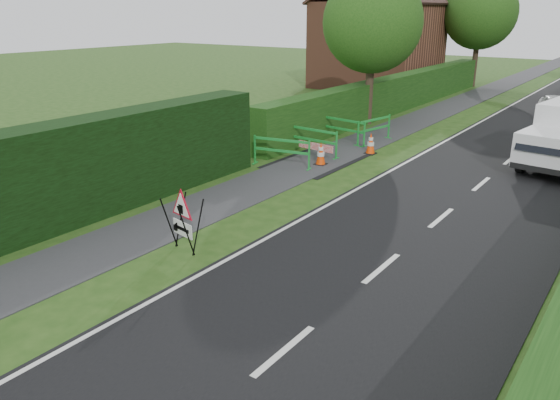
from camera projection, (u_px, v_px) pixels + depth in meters
The scene contains 15 objects.
ground at pixel (127, 329), 9.08m from camera, with size 120.00×120.00×0.00m, color #214413.
footpath at pixel (500, 86), 37.69m from camera, with size 2.00×90.00×0.02m, color #2D2D30.
hedge_west_far at pixel (395, 110), 28.76m from camera, with size 1.00×24.00×1.80m, color #14380F.
house_west at pixel (378, 43), 36.69m from camera, with size 7.50×7.40×7.88m.
tree_nw at pixel (373, 23), 23.98m from camera, with size 4.40×4.40×6.70m.
tree_fw at pixel (480, 13), 36.20m from camera, with size 4.80×4.80×7.24m.
triangle_sign at pixel (181, 215), 11.73m from camera, with size 0.98×0.98×1.22m.
traffic_cone_3 at pixel (321, 154), 18.56m from camera, with size 0.38×0.38×0.79m.
traffic_cone_4 at pixel (371, 143), 19.98m from camera, with size 0.38×0.38×0.79m.
ped_barrier_0 at pixel (281, 149), 18.25m from camera, with size 2.09×0.73×1.00m.
ped_barrier_1 at pixel (314, 138), 19.78m from camera, with size 2.08×0.53×1.00m.
ped_barrier_2 at pixel (344, 127), 21.55m from camera, with size 2.09×0.67×1.00m.
ped_barrier_3 at pixel (374, 127), 21.63m from camera, with size 0.74×2.09×1.00m.
redwhite_plank at pixel (315, 159), 19.43m from camera, with size 1.50×0.04×0.25m, color red.
hatchback_car at pixel (555, 107), 26.40m from camera, with size 1.33×3.31×1.13m, color white.
Camera 1 is at (6.62, -4.94, 5.04)m, focal length 35.00 mm.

